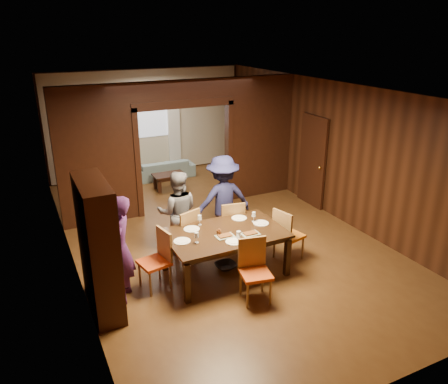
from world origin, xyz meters
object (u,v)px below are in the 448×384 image
chair_far_r (230,224)px  chair_far_l (183,233)px  chair_right (289,234)px  chair_near (256,272)px  person_navy (223,200)px  person_grey (178,212)px  dining_table (225,252)px  sofa (163,169)px  chair_left (154,261)px  coffee_table (169,181)px  hutch (98,248)px  person_purple (120,250)px

chair_far_r → chair_far_l: bearing=8.3°
chair_right → chair_far_l: size_ratio=1.00×
chair_far_r → chair_near: bearing=85.6°
person_navy → chair_far_r: person_navy is taller
person_grey → dining_table: bearing=131.5°
dining_table → chair_near: chair_near is taller
sofa → chair_left: size_ratio=1.77×
sofa → coffee_table: sofa is taller
person_grey → chair_far_l: size_ratio=1.61×
chair_left → chair_far_l: 1.05m
dining_table → chair_right: 1.25m
chair_left → chair_far_r: bearing=101.1°
person_grey → chair_near: person_grey is taller
person_navy → chair_far_r: size_ratio=1.78×
chair_right → chair_left: bearing=72.9°
hutch → sofa: bearing=63.1°
sofa → chair_far_l: (-1.10, -4.46, 0.23)m
chair_far_r → person_grey: bearing=-8.5°
chair_left → person_grey: bearing=130.8°
person_purple → person_navy: 2.49m
dining_table → chair_left: size_ratio=2.02×
person_purple → dining_table: 1.81m
dining_table → chair_left: bearing=176.3°
chair_far_l → chair_far_r: size_ratio=1.00×
person_navy → chair_left: size_ratio=1.78×
person_grey → sofa: bearing=-85.2°
chair_far_l → dining_table: bearing=99.9°
dining_table → chair_far_l: bearing=119.3°
hutch → coffee_table: bearing=59.8°
chair_near → hutch: bearing=170.1°
sofa → dining_table: size_ratio=0.87×
chair_far_l → chair_far_r: same height
sofa → chair_far_r: bearing=87.9°
person_navy → dining_table: (-0.49, -1.09, -0.48)m
person_purple → person_navy: (2.23, 1.10, 0.02)m
person_grey → person_purple: bearing=59.0°
person_navy → hutch: (-2.54, -1.18, 0.14)m
coffee_table → chair_far_r: chair_far_r is taller
sofa → chair_right: (0.59, -5.31, 0.23)m
chair_far_l → chair_far_r: 0.93m
chair_right → chair_far_r: size_ratio=1.00×
chair_left → hutch: hutch is taller
person_grey → chair_near: bearing=123.4°
person_navy → sofa: person_navy is taller
person_navy → chair_far_l: (-0.93, -0.29, -0.38)m
dining_table → chair_far_r: 0.92m
person_purple → chair_left: 0.65m
person_grey → chair_left: (-0.78, -0.99, -0.30)m
dining_table → coffee_table: dining_table is taller
person_purple → hutch: 0.36m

